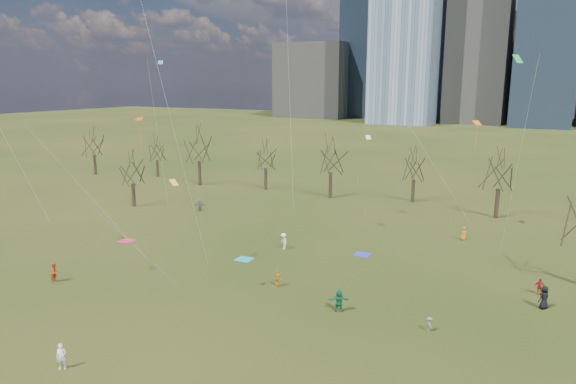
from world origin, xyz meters
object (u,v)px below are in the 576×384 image
at_px(person_2, 55,272).
at_px(person_4, 277,278).
at_px(person_1, 61,357).
at_px(blanket_crimson, 127,241).
at_px(blanket_navy, 362,254).
at_px(blanket_teal, 244,259).

xyz_separation_m(person_2, person_4, (18.25, 8.14, -0.15)).
xyz_separation_m(person_1, person_2, (-12.51, 9.63, 0.06)).
bearing_deg(person_2, person_4, -74.69).
xyz_separation_m(person_1, person_4, (5.74, 17.77, -0.09)).
xyz_separation_m(blanket_crimson, person_2, (3.11, -11.94, 0.89)).
height_order(blanket_navy, person_2, person_2).
distance_m(blanket_crimson, person_4, 21.70).
xyz_separation_m(blanket_navy, person_1, (-9.59, -29.24, 0.83)).
xyz_separation_m(blanket_teal, person_2, (-11.93, -12.77, 0.89)).
distance_m(blanket_navy, person_4, 12.12).
distance_m(blanket_navy, person_2, 29.56).
bearing_deg(person_4, blanket_navy, -87.91).
distance_m(blanket_teal, blanket_crimson, 15.06).
bearing_deg(person_1, blanket_navy, 27.69).
bearing_deg(person_1, blanket_teal, 47.34).
height_order(blanket_teal, person_2, person_2).
bearing_deg(blanket_crimson, person_2, -75.42).
xyz_separation_m(blanket_navy, blanket_crimson, (-25.21, -7.67, 0.00)).
bearing_deg(blanket_crimson, person_1, -54.10).
height_order(blanket_teal, blanket_navy, same).
bearing_deg(person_4, person_1, 92.75).
xyz_separation_m(blanket_navy, person_2, (-22.10, -19.61, 0.89)).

